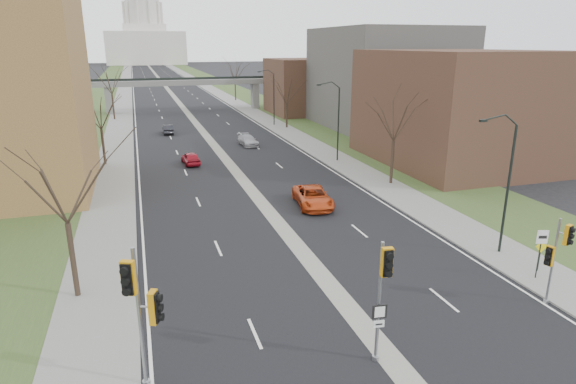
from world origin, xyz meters
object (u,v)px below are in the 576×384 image
speed_limit_sign (541,245)px  car_left_far (168,129)px  car_left_near (191,158)px  car_right_mid (248,140)px  signal_pole_left (141,301)px  signal_pole_median (383,283)px  signal_pole_right (557,251)px  car_right_near (313,197)px  warning_sign (541,251)px

speed_limit_sign → car_left_far: bearing=125.2°
car_left_near → car_right_mid: car_left_near is taller
signal_pole_left → signal_pole_median: signal_pole_left is taller
car_left_far → signal_pole_right: bearing=105.1°
speed_limit_sign → car_right_mid: bearing=117.8°
signal_pole_median → car_right_near: signal_pole_median is taller
speed_limit_sign → signal_pole_right: bearing=-104.5°
signal_pole_right → warning_sign: (2.35, 3.11, -1.67)m
signal_pole_left → car_right_mid: bearing=95.3°
signal_pole_right → car_left_far: signal_pole_right is taller
warning_sign → car_left_far: bearing=118.6°
car_left_near → car_right_near: car_right_near is taller
signal_pole_right → car_left_far: (-14.79, 55.48, -2.34)m
warning_sign → signal_pole_right: bearing=-116.5°
car_left_near → car_left_far: 20.02m
car_right_near → car_right_mid: (0.39, 25.43, -0.10)m
speed_limit_sign → car_left_far: 55.51m
signal_pole_right → warning_sign: bearing=36.1°
car_right_near → car_right_mid: 25.44m
speed_limit_sign → car_left_near: 36.44m
signal_pole_median → signal_pole_right: bearing=15.9°
signal_pole_right → speed_limit_sign: bearing=40.5°
speed_limit_sign → warning_sign: size_ratio=1.51×
warning_sign → car_left_near: warning_sign is taller
signal_pole_right → warning_sign: signal_pole_right is taller
speed_limit_sign → signal_pole_median: bearing=-142.9°
signal_pole_right → car_left_near: size_ratio=1.13×
signal_pole_left → car_right_mid: size_ratio=1.26×
signal_pole_right → car_left_near: signal_pole_right is taller
signal_pole_right → car_left_near: bearing=94.2°
speed_limit_sign → warning_sign: bearing=58.5°
signal_pole_right → car_left_far: 57.46m
signal_pole_right → speed_limit_sign: signal_pole_right is taller
signal_pole_median → speed_limit_sign: bearing=25.8°
signal_pole_right → car_right_mid: signal_pole_right is taller
car_right_mid → car_left_far: bearing=123.4°
speed_limit_sign → car_right_near: 17.49m
signal_pole_right → car_left_near: 38.13m
car_left_near → warning_sign: bearing=112.0°
signal_pole_left → warning_sign: signal_pole_left is taller
warning_sign → car_right_mid: warning_sign is taller
signal_pole_median → car_right_mid: bearing=90.8°
car_left_near → car_left_far: (-1.05, 19.99, -0.02)m
signal_pole_right → car_left_near: (-13.74, 35.49, -2.32)m
car_left_near → car_right_near: 18.97m
signal_pole_right → car_left_far: bearing=88.0°
signal_pole_median → signal_pole_right: signal_pole_median is taller
signal_pole_left → warning_sign: bearing=31.9°
car_right_mid → car_left_near: bearing=-140.0°
signal_pole_left → car_left_far: (4.58, 55.87, -3.12)m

